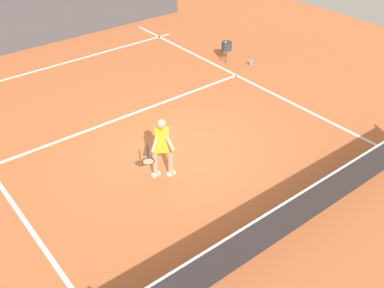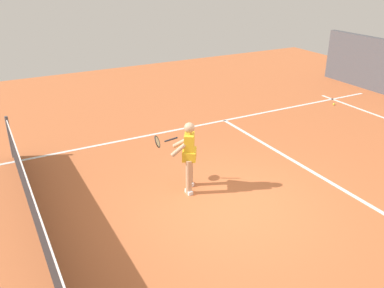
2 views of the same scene
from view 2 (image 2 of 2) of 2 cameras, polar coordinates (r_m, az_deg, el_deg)
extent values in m
plane|color=#C66638|center=(8.53, 5.54, -8.33)|extent=(24.81, 24.81, 0.00)
cube|color=white|center=(9.95, 17.50, -4.39)|extent=(8.36, 0.10, 0.01)
cube|color=white|center=(11.83, -5.60, 1.30)|extent=(0.10, 17.08, 0.01)
cylinder|color=#4C4C51|center=(11.17, -23.89, 0.87)|extent=(0.08, 0.08, 1.09)
cube|color=#232326|center=(7.21, -20.01, -11.95)|extent=(8.88, 0.02, 0.97)
cube|color=white|center=(6.94, -20.60, -8.54)|extent=(8.88, 0.02, 0.04)
cylinder|color=tan|center=(8.68, -0.44, -4.63)|extent=(0.13, 0.13, 0.78)
cylinder|color=tan|center=(8.99, -0.28, -3.53)|extent=(0.13, 0.13, 0.78)
cube|color=white|center=(8.85, -0.43, -6.62)|extent=(0.20, 0.10, 0.08)
cube|color=white|center=(9.16, -0.28, -5.47)|extent=(0.20, 0.10, 0.08)
cube|color=gold|center=(8.55, -0.37, -0.22)|extent=(0.38, 0.34, 0.52)
cube|color=gold|center=(8.63, -0.37, -1.43)|extent=(0.49, 0.45, 0.20)
sphere|color=tan|center=(8.39, -0.38, 2.27)|extent=(0.22, 0.22, 0.22)
cylinder|color=tan|center=(8.42, -1.46, -0.49)|extent=(0.15, 0.48, 0.37)
cylinder|color=tan|center=(8.69, -1.29, 0.33)|extent=(0.45, 0.34, 0.37)
cylinder|color=black|center=(8.90, -2.92, 0.63)|extent=(0.19, 0.27, 0.14)
torus|color=black|center=(8.96, -4.81, 0.32)|extent=(0.30, 0.25, 0.28)
cylinder|color=beige|center=(8.96, -4.81, 0.32)|extent=(0.25, 0.20, 0.23)
sphere|color=#D1E533|center=(15.07, 19.04, 5.24)|extent=(0.07, 0.07, 0.07)
camera|label=1|loc=(12.40, -50.80, 26.40)|focal=42.30mm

